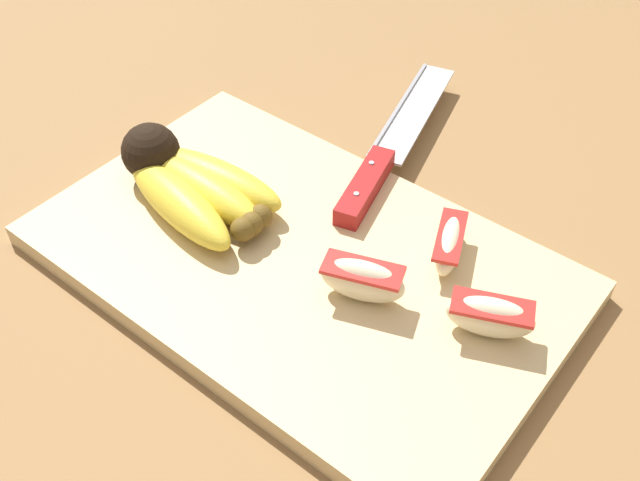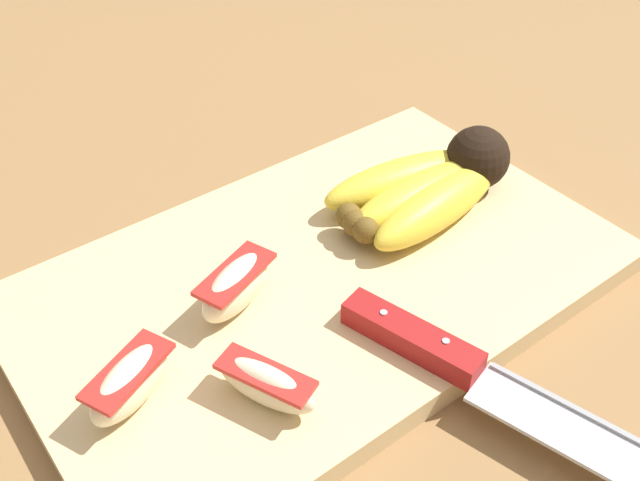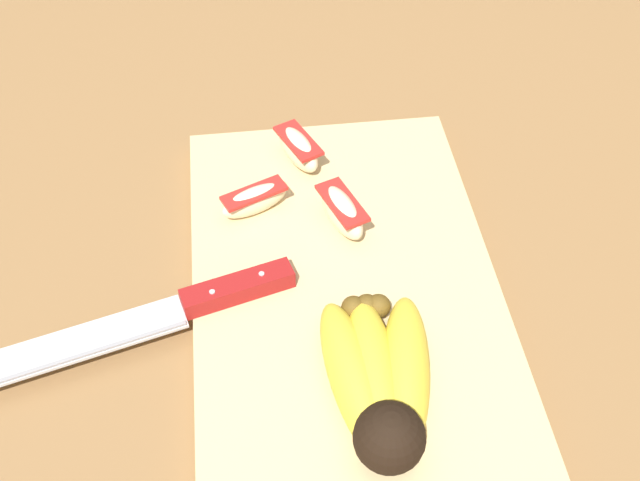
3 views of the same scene
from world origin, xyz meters
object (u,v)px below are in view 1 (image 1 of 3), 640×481
Objects in this scene: banana_bunch at (189,184)px; apple_wedge_middle at (449,244)px; apple_wedge_near at (363,279)px; chefs_knife at (383,158)px; apple_wedge_far at (490,316)px.

banana_bunch is 2.33× the size of apple_wedge_middle.
chefs_knife is at bearing -60.16° from apple_wedge_near.
apple_wedge_far reaches higher than chefs_knife.
banana_bunch is 0.18m from chefs_knife.
apple_wedge_far is (-0.07, 0.05, 0.00)m from apple_wedge_middle.
banana_bunch is 0.60× the size of chefs_knife.
banana_bunch reaches higher than apple_wedge_far.
apple_wedge_near is at bearing -178.38° from banana_bunch.
apple_wedge_far is at bearing -162.86° from apple_wedge_near.
apple_wedge_middle is (-0.11, 0.07, 0.01)m from chefs_knife.
apple_wedge_near is at bearing 69.26° from apple_wedge_middle.
apple_wedge_far is at bearing 143.14° from apple_wedge_middle.
banana_bunch is at bearing 55.82° from chefs_knife.
banana_bunch reaches higher than apple_wedge_near.
apple_wedge_near is 1.03× the size of apple_wedge_far.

